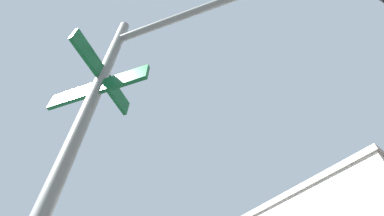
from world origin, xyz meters
The scene contains 1 object.
traffic_signal_near centered at (-5.89, -6.48, 3.73)m, with size 3.01×2.02×5.26m.
Camera 1 is at (-5.17, -7.40, 1.70)m, focal length 25.37 mm.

